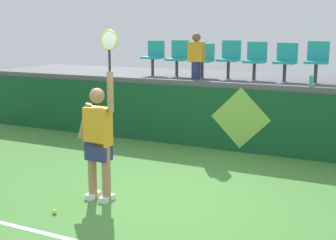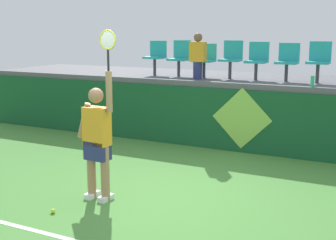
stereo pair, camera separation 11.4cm
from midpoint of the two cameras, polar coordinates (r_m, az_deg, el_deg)
ground_plane at (r=6.93m, az=-1.77°, el=-9.88°), size 40.00×40.00×0.00m
court_back_wall at (r=9.66m, az=7.29°, el=0.08°), size 13.51×0.20×1.30m
spectator_platform at (r=10.79m, az=9.63°, el=4.98°), size 13.51×2.70×0.12m
tennis_player at (r=6.74m, az=-9.14°, el=-2.26°), size 0.75×0.28×2.50m
tennis_ball at (r=6.61m, az=-14.48°, el=-11.02°), size 0.07×0.07×0.07m
water_bottle at (r=9.21m, az=17.07°, el=4.67°), size 0.07×0.07×0.21m
stadium_chair_0 at (r=11.12m, az=-2.07°, el=8.08°), size 0.44×0.42×0.82m
stadium_chair_1 at (r=10.84m, az=0.97°, el=7.96°), size 0.44×0.42×0.84m
stadium_chair_2 at (r=10.58m, az=4.13°, el=7.69°), size 0.44×0.42×0.77m
stadium_chair_3 at (r=10.37m, az=7.38°, el=7.80°), size 0.44×0.42×0.84m
stadium_chair_4 at (r=10.19m, az=10.55°, el=7.55°), size 0.44×0.42×0.82m
stadium_chair_5 at (r=10.04m, az=14.17°, el=7.32°), size 0.44×0.42×0.80m
stadium_chair_6 at (r=9.92m, az=17.78°, el=7.24°), size 0.44×0.42×0.84m
spectator_0 at (r=10.18m, az=3.21°, el=8.05°), size 0.34×0.20×1.01m
wall_signage_mount at (r=9.63m, az=8.56°, el=-3.96°), size 1.27×0.01×1.35m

